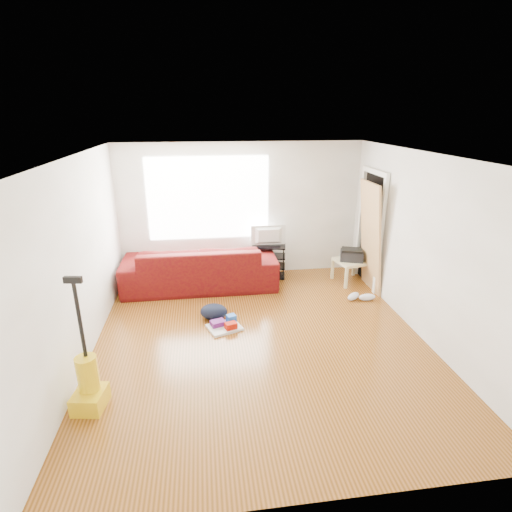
{
  "coord_description": "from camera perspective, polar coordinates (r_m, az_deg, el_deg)",
  "views": [
    {
      "loc": [
        -0.71,
        -4.78,
        2.99
      ],
      "look_at": [
        0.02,
        0.6,
        1.03
      ],
      "focal_mm": 28.0,
      "sensor_mm": 36.0,
      "label": 1
    }
  ],
  "objects": [
    {
      "name": "room",
      "position": [
        5.29,
        1.2,
        0.7
      ],
      "size": [
        4.51,
        5.01,
        2.51
      ],
      "color": "#5E330B",
      "rests_on": "ground"
    },
    {
      "name": "sofa",
      "position": [
        7.36,
        -7.83,
        -4.26
      ],
      "size": [
        2.7,
        1.06,
        0.79
      ],
      "primitive_type": "imported",
      "rotation": [
        0.0,
        0.0,
        3.14
      ],
      "color": "#3F010B",
      "rests_on": "ground"
    },
    {
      "name": "tv_stand",
      "position": [
        7.59,
        1.79,
        -0.7
      ],
      "size": [
        0.69,
        0.48,
        0.63
      ],
      "rotation": [
        0.0,
        0.0,
        -0.2
      ],
      "color": "black",
      "rests_on": "ground"
    },
    {
      "name": "tv",
      "position": [
        7.43,
        1.83,
        2.88
      ],
      "size": [
        0.65,
        0.09,
        0.37
      ],
      "primitive_type": "imported",
      "rotation": [
        0.0,
        0.0,
        3.14
      ],
      "color": "black",
      "rests_on": "tv_stand"
    },
    {
      "name": "side_table",
      "position": [
        7.56,
        13.41,
        -1.05
      ],
      "size": [
        0.62,
        0.62,
        0.43
      ],
      "rotation": [
        0.0,
        0.0,
        0.22
      ],
      "color": "beige",
      "rests_on": "ground"
    },
    {
      "name": "printer",
      "position": [
        7.5,
        13.51,
        0.17
      ],
      "size": [
        0.49,
        0.43,
        0.21
      ],
      "rotation": [
        0.0,
        0.0,
        -0.33
      ],
      "color": "black",
      "rests_on": "side_table"
    },
    {
      "name": "bucket",
      "position": [
        7.03,
        -5.79,
        -5.38
      ],
      "size": [
        0.33,
        0.33,
        0.27
      ],
      "primitive_type": "cylinder",
      "rotation": [
        0.0,
        0.0,
        -0.27
      ],
      "color": "#1046B9",
      "rests_on": "ground"
    },
    {
      "name": "toilet_paper",
      "position": [
        6.93,
        -6.01,
        -4.06
      ],
      "size": [
        0.12,
        0.12,
        0.11
      ],
      "primitive_type": "cylinder",
      "color": "white",
      "rests_on": "bucket"
    },
    {
      "name": "cleaning_tray",
      "position": [
        5.95,
        -4.43,
        -9.81
      ],
      "size": [
        0.56,
        0.5,
        0.16
      ],
      "rotation": [
        0.0,
        0.0,
        0.35
      ],
      "color": "silver",
      "rests_on": "ground"
    },
    {
      "name": "backpack",
      "position": [
        6.24,
        -6.0,
        -8.85
      ],
      "size": [
        0.48,
        0.42,
        0.23
      ],
      "primitive_type": "ellipsoid",
      "rotation": [
        0.0,
        0.0,
        -0.24
      ],
      "color": "black",
      "rests_on": "ground"
    },
    {
      "name": "sneakers",
      "position": [
        6.98,
        14.67,
        -5.65
      ],
      "size": [
        0.52,
        0.27,
        0.12
      ],
      "rotation": [
        0.0,
        0.0,
        0.21
      ],
      "color": "silver",
      "rests_on": "ground"
    },
    {
      "name": "vacuum",
      "position": [
        4.78,
        -22.81,
        -16.52
      ],
      "size": [
        0.36,
        0.4,
        1.49
      ],
      "rotation": [
        0.0,
        0.0,
        -0.15
      ],
      "color": "gold",
      "rests_on": "ground"
    },
    {
      "name": "door_panel",
      "position": [
        7.48,
        15.36,
        -4.44
      ],
      "size": [
        0.24,
        0.77,
        1.91
      ],
      "primitive_type": "cube",
      "rotation": [
        0.0,
        -0.1,
        0.0
      ],
      "color": "tan",
      "rests_on": "ground"
    }
  ]
}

